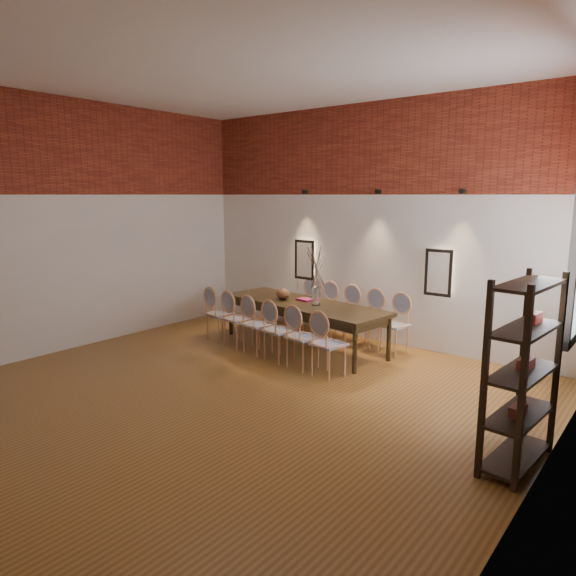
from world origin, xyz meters
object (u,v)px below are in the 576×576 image
Objects in this scene: chair_near_d at (279,330)px; chair_far_e at (368,319)px; dining_table at (303,325)px; chair_near_b at (238,319)px; chair_far_a at (285,301)px; shelving_rack at (522,373)px; vase at (316,296)px; bowl at (283,294)px; chair_near_e at (303,337)px; chair_far_b at (303,305)px; chair_near_a at (220,314)px; book at (305,300)px; chair_far_c at (323,310)px; chair_far_f at (394,325)px; chair_near_c at (258,324)px; chair_near_f at (329,344)px; chair_far_d at (345,314)px.

chair_far_e is (0.71, 1.45, 0.00)m from chair_near_d.
chair_near_b is (-0.86, -0.65, 0.09)m from dining_table.
shelving_rack reaches higher than chair_far_a.
chair_far_a is at bearing 145.66° from vase.
chair_near_b is 1.00× the size of chair_far_e.
shelving_rack is at bearing -23.00° from bowl.
chair_near_b is at bearing 180.00° from chair_near_e.
shelving_rack reaches higher than vase.
chair_far_a and chair_far_b have the same top height.
chair_near_a reaches higher than book.
chair_near_b is at bearing -122.71° from bowl.
book is at bearing 104.02° from chair_far_c.
chair_far_a is at bearing 108.21° from chair_near_b.
chair_far_f is (2.00, -0.28, 0.00)m from chair_far_b.
chair_far_a is 1.01m from chair_far_c.
chair_far_e is (1.21, 1.38, 0.00)m from chair_near_c.
dining_table is 4.28m from shelving_rack.
chair_far_b is 3.13× the size of vase.
chair_near_d is at bearing 134.63° from chair_far_a.
shelving_rack is at bearing -7.25° from chair_near_d.
chair_far_e is at bearing -180.00° from chair_far_a.
chair_near_e is (0.50, -0.07, 0.00)m from chair_near_d.
chair_near_d is 1.00× the size of chair_far_e.
bowl is at bearing 77.90° from chair_far_c.
chair_near_e is 2.15m from chair_far_b.
bowl is (-1.57, 0.94, 0.37)m from chair_near_f.
chair_far_a is at bearing -0.00° from chair_far_b.
chair_near_d is 3.13× the size of vase.
chair_far_f is 3.92× the size of bowl.
chair_near_e and chair_near_f have the same top height.
chair_far_e is (0.21, 1.52, 0.00)m from chair_near_e.
shelving_rack is at bearing 154.94° from chair_far_c.
shelving_rack reaches higher than chair_near_c.
chair_far_c is 0.71m from book.
dining_table is 3.22× the size of chair_far_c.
chair_near_a and chair_far_e have the same top height.
chair_far_e is at bearing -0.00° from chair_far_f.
vase is (-0.36, 0.82, 0.43)m from chair_near_e.
shelving_rack is (3.49, -2.53, 0.43)m from chair_far_d.
vase is at bearing 58.59° from chair_far_e.
chair_near_c is 1.01m from chair_near_e.
chair_near_b is at bearing 45.37° from chair_far_e.
chair_near_e is 1.00× the size of chair_far_a.
dining_table is at bearing 108.21° from chair_near_d.
bowl is (-0.72, 0.05, -0.06)m from vase.
chair_near_a is at bearing 31.29° from chair_far_f.
shelving_rack is at bearing 159.25° from chair_far_a.
chair_far_e is 3.92× the size of bowl.
dining_table is at bearing 171.98° from vase.
chair_far_d is at bearing 108.21° from chair_near_e.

